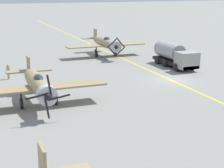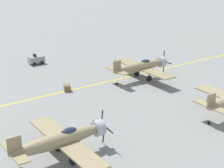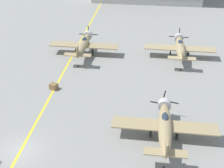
% 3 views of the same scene
% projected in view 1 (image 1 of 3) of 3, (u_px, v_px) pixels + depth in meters
% --- Properties ---
extents(ground_plane, '(400.00, 400.00, 0.00)m').
position_uv_depth(ground_plane, '(170.00, 80.00, 42.25)').
color(ground_plane, gray).
extents(taxiway_stripe, '(0.30, 160.00, 0.01)m').
position_uv_depth(taxiway_stripe, '(170.00, 80.00, 42.25)').
color(taxiway_stripe, yellow).
rests_on(taxiway_stripe, ground).
extents(airplane_near_center, '(12.00, 9.98, 3.65)m').
position_uv_depth(airplane_near_center, '(105.00, 43.00, 55.96)').
color(airplane_near_center, tan).
rests_on(airplane_near_center, ground).
extents(airplane_mid_right, '(12.00, 9.98, 3.79)m').
position_uv_depth(airplane_mid_right, '(37.00, 83.00, 32.65)').
color(airplane_mid_right, '#9B875E').
rests_on(airplane_mid_right, ground).
extents(fuel_tanker, '(2.68, 8.00, 2.98)m').
position_uv_depth(fuel_tanker, '(175.00, 55.00, 48.67)').
color(fuel_tanker, black).
rests_on(fuel_tanker, ground).
extents(ground_crew_walking, '(0.37, 0.37, 1.72)m').
position_uv_depth(ground_crew_walking, '(8.00, 71.00, 42.33)').
color(ground_crew_walking, tan).
rests_on(ground_crew_walking, ground).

